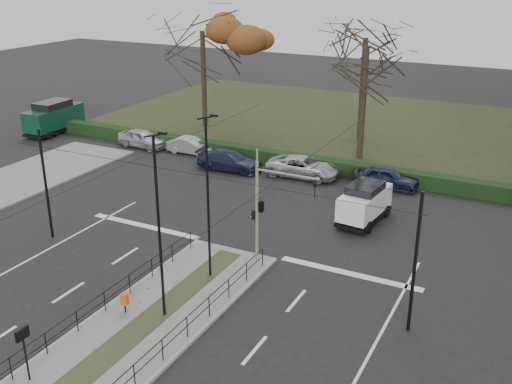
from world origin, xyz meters
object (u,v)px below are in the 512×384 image
(bare_tree_center, at_px, (365,46))
(bare_tree_near, at_px, (366,55))
(white_van, at_px, (365,202))
(streetlamp_median_near, at_px, (159,227))
(parked_car_fifth, at_px, (387,177))
(traffic_light, at_px, (263,205))
(rust_tree, at_px, (202,31))
(parked_car_third, at_px, (230,161))
(info_panel, at_px, (23,340))
(green_van, at_px, (54,116))
(parked_car_first, at_px, (143,138))
(litter_bin, at_px, (124,299))
(parked_car_second, at_px, (191,146))
(streetlamp_median_far, at_px, (208,197))
(parked_car_fourth, at_px, (303,167))

(bare_tree_center, relative_size, bare_tree_near, 0.99)
(white_van, bearing_deg, bare_tree_center, 108.63)
(streetlamp_median_near, height_order, parked_car_fifth, streetlamp_median_near)
(traffic_light, distance_m, rust_tree, 27.00)
(traffic_light, xyz_separation_m, rust_tree, (-16.18, 20.98, 5.21))
(parked_car_third, bearing_deg, bare_tree_near, -52.01)
(info_panel, relative_size, parked_car_third, 0.45)
(parked_car_third, distance_m, rust_tree, 14.49)
(green_van, bearing_deg, bare_tree_near, 10.60)
(parked_car_first, relative_size, bare_tree_center, 0.39)
(white_van, bearing_deg, litter_bin, -113.04)
(bare_tree_center, bearing_deg, white_van, -71.37)
(info_panel, bearing_deg, parked_car_second, 110.71)
(streetlamp_median_far, height_order, parked_car_fifth, streetlamp_median_far)
(bare_tree_near, bearing_deg, info_panel, -94.67)
(streetlamp_median_near, height_order, bare_tree_near, bare_tree_near)
(streetlamp_median_near, distance_m, white_van, 14.36)
(parked_car_first, distance_m, green_van, 9.47)
(bare_tree_near, relative_size, parked_car_fifth, 2.60)
(parked_car_fourth, bearing_deg, streetlamp_median_far, -176.59)
(traffic_light, bearing_deg, streetlamp_median_far, -120.74)
(parked_car_first, height_order, bare_tree_center, bare_tree_center)
(parked_car_third, height_order, white_van, white_van)
(parked_car_first, bearing_deg, white_van, -102.40)
(rust_tree, distance_m, bare_tree_near, 15.60)
(parked_car_second, xyz_separation_m, parked_car_fifth, (15.44, -0.47, 0.09))
(parked_car_second, bearing_deg, white_van, -113.41)
(streetlamp_median_near, bearing_deg, parked_car_first, 129.05)
(bare_tree_center, bearing_deg, parked_car_first, -145.38)
(litter_bin, xyz_separation_m, info_panel, (-0.27, -4.99, 1.02))
(parked_car_second, bearing_deg, parked_car_fourth, -97.12)
(parked_car_first, relative_size, parked_car_fifth, 1.01)
(info_panel, xyz_separation_m, green_van, (-23.31, 25.08, -0.39))
(info_panel, xyz_separation_m, streetlamp_median_near, (1.85, 5.58, 2.37))
(streetlamp_median_near, xyz_separation_m, bare_tree_near, (0.59, 24.31, 3.52))
(green_van, xyz_separation_m, bare_tree_near, (25.75, 4.82, 6.28))
(info_panel, relative_size, parked_car_second, 0.56)
(info_panel, xyz_separation_m, bare_tree_near, (2.44, 29.89, 5.89))
(parked_car_second, relative_size, parked_car_fourth, 0.75)
(bare_tree_near, bearing_deg, white_van, -71.06)
(streetlamp_median_far, bearing_deg, parked_car_fifth, 75.38)
(green_van, bearing_deg, rust_tree, 36.41)
(info_panel, height_order, parked_car_fourth, info_panel)
(green_van, relative_size, bare_tree_center, 0.52)
(parked_car_second, bearing_deg, streetlamp_median_far, -145.98)
(white_van, distance_m, green_van, 30.14)
(parked_car_third, height_order, bare_tree_near, bare_tree_near)
(litter_bin, distance_m, info_panel, 5.10)
(litter_bin, bearing_deg, parked_car_fourth, 90.33)
(streetlamp_median_near, bearing_deg, parked_car_fourth, 95.16)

